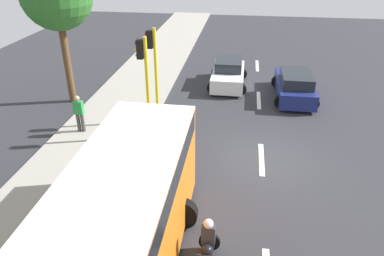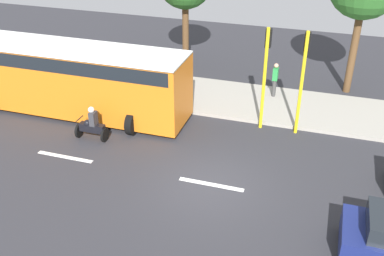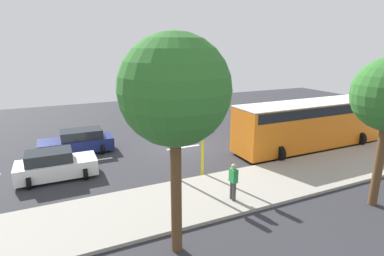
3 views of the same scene
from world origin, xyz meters
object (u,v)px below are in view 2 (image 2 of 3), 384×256
(city_bus, at_px, (69,75))
(pedestrian_near_signal, at_px, (275,78))
(motorcycle, at_px, (92,126))
(traffic_light_corner, at_px, (266,64))
(traffic_light_midblock, at_px, (304,68))

(city_bus, relative_size, pedestrian_near_signal, 6.51)
(motorcycle, relative_size, traffic_light_corner, 0.34)
(pedestrian_near_signal, bearing_deg, motorcycle, 133.72)
(traffic_light_midblock, bearing_deg, city_bus, 96.82)
(pedestrian_near_signal, relative_size, traffic_light_corner, 0.38)
(city_bus, height_order, traffic_light_corner, traffic_light_corner)
(city_bus, bearing_deg, pedestrian_near_signal, -63.86)
(motorcycle, bearing_deg, traffic_light_corner, -63.49)
(pedestrian_near_signal, relative_size, traffic_light_midblock, 0.38)
(pedestrian_near_signal, bearing_deg, traffic_light_midblock, -154.86)
(city_bus, relative_size, motorcycle, 7.19)
(traffic_light_midblock, bearing_deg, motorcycle, 112.00)
(traffic_light_corner, distance_m, traffic_light_midblock, 1.53)
(city_bus, xyz_separation_m, pedestrian_near_signal, (4.29, -8.75, -0.79))
(traffic_light_corner, bearing_deg, pedestrian_near_signal, -1.65)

